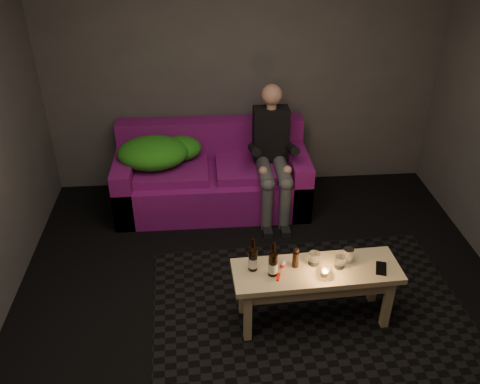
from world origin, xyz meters
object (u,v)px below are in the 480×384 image
object	(u,v)px
sofa	(212,178)
beer_bottle_a	(253,258)
beer_bottle_b	(273,263)
steel_cup	(348,255)
coffee_table	(316,278)
person	(272,151)

from	to	relation	value
sofa	beer_bottle_a	size ratio (longest dim) A/B	7.01
beer_bottle_b	steel_cup	xyz separation A→B (m)	(0.57, 0.11, -0.05)
beer_bottle_b	steel_cup	size ratio (longest dim) A/B	2.54
sofa	beer_bottle_b	world-z (taller)	sofa
beer_bottle_a	beer_bottle_b	distance (m)	0.15
sofa	coffee_table	xyz separation A→B (m)	(0.70, -1.72, 0.11)
steel_cup	beer_bottle_b	bearing A→B (deg)	-169.38
steel_cup	beer_bottle_a	bearing A→B (deg)	-176.80
coffee_table	beer_bottle_a	distance (m)	0.50
beer_bottle_b	steel_cup	distance (m)	0.58
coffee_table	beer_bottle_b	world-z (taller)	beer_bottle_b
person	beer_bottle_b	size ratio (longest dim) A/B	4.65
sofa	person	xyz separation A→B (m)	(0.58, -0.15, 0.36)
sofa	beer_bottle_a	world-z (taller)	sofa
coffee_table	steel_cup	size ratio (longest dim) A/B	11.47
coffee_table	steel_cup	xyz separation A→B (m)	(0.24, 0.07, 0.14)
coffee_table	beer_bottle_b	size ratio (longest dim) A/B	4.52
person	steel_cup	xyz separation A→B (m)	(0.36, -1.49, -0.11)
person	coffee_table	xyz separation A→B (m)	(0.12, -1.57, -0.25)
beer_bottle_b	person	bearing A→B (deg)	82.61
coffee_table	person	bearing A→B (deg)	94.28
person	beer_bottle_a	world-z (taller)	person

